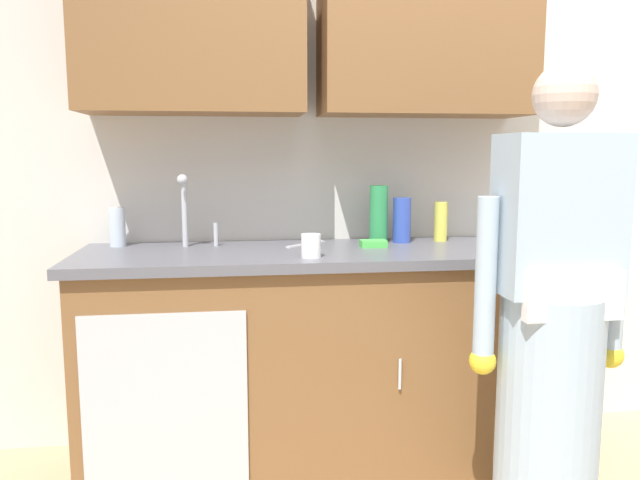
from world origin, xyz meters
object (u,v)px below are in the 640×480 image
at_px(sponge, 373,244).
at_px(bottle_soap, 441,222).
at_px(bottle_cleaner_spray, 379,214).
at_px(bottle_water_short, 402,220).
at_px(cup_by_sink, 311,246).
at_px(person_at_sink, 551,348).
at_px(bottle_dish_liquid, 117,227).
at_px(knife_on_counter, 306,244).
at_px(sink, 193,255).

bearing_deg(sponge, bottle_soap, 22.06).
height_order(bottle_cleaner_spray, sponge, bottle_cleaner_spray).
bearing_deg(bottle_water_short, cup_by_sink, -142.25).
distance_m(person_at_sink, cup_by_sink, 0.93).
distance_m(bottle_dish_liquid, sponge, 1.10).
distance_m(bottle_water_short, knife_on_counter, 0.45).
bearing_deg(knife_on_counter, sink, -29.53).
xyz_separation_m(bottle_cleaner_spray, cup_by_sink, (-0.35, -0.34, -0.08)).
bearing_deg(bottle_soap, sink, -171.75).
xyz_separation_m(sink, sponge, (0.76, 0.02, 0.03)).
bearing_deg(sink, bottle_dish_liquid, 149.93).
bearing_deg(bottle_dish_liquid, cup_by_sink, -26.73).
bearing_deg(knife_on_counter, sponge, 115.22).
bearing_deg(bottle_soap, knife_on_counter, -176.81).
height_order(person_at_sink, cup_by_sink, person_at_sink).
height_order(bottle_cleaner_spray, knife_on_counter, bottle_cleaner_spray).
xyz_separation_m(sink, bottle_water_short, (0.92, 0.14, 0.11)).
bearing_deg(bottle_soap, person_at_sink, -82.19).
relative_size(sink, bottle_cleaner_spray, 1.95).
bearing_deg(knife_on_counter, bottle_water_short, 138.18).
relative_size(bottle_water_short, knife_on_counter, 0.84).
relative_size(bottle_dish_liquid, knife_on_counter, 0.70).
bearing_deg(cup_by_sink, person_at_sink, -31.18).
xyz_separation_m(bottle_dish_liquid, sponge, (1.09, -0.17, -0.07)).
height_order(person_at_sink, bottle_soap, person_at_sink).
relative_size(bottle_water_short, bottle_dish_liquid, 1.20).
bearing_deg(knife_on_counter, cup_by_sink, 42.86).
xyz_separation_m(bottle_soap, knife_on_counter, (-0.62, -0.03, -0.09)).
relative_size(bottle_water_short, cup_by_sink, 2.21).
bearing_deg(bottle_water_short, knife_on_counter, -177.65).
bearing_deg(person_at_sink, bottle_dish_liquid, 151.05).
bearing_deg(sink, sponge, 1.53).
bearing_deg(person_at_sink, bottle_soap, 97.81).
distance_m(bottle_water_short, bottle_dish_liquid, 1.24).
height_order(bottle_soap, sponge, bottle_soap).
bearing_deg(bottle_cleaner_spray, sink, -170.45).
distance_m(person_at_sink, sponge, 0.86).
bearing_deg(bottle_dish_liquid, bottle_cleaner_spray, -2.70).
distance_m(sink, bottle_dish_liquid, 0.39).
bearing_deg(bottle_dish_liquid, sponge, -8.85).
height_order(bottle_dish_liquid, bottle_soap, bottle_soap).
bearing_deg(bottle_water_short, sponge, -142.00).
distance_m(bottle_water_short, bottle_cleaner_spray, 0.11).
bearing_deg(person_at_sink, bottle_cleaner_spray, 117.05).
bearing_deg(sponge, sink, -178.47).
height_order(bottle_dish_liquid, sponge, bottle_dish_liquid).
bearing_deg(person_at_sink, bottle_water_short, 110.40).
bearing_deg(bottle_soap, cup_by_sink, -150.13).
relative_size(person_at_sink, knife_on_counter, 6.75).
xyz_separation_m(person_at_sink, bottle_dish_liquid, (-1.54, 0.85, 0.33)).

